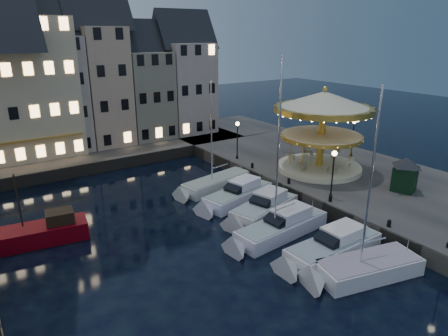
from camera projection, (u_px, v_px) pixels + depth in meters
ground at (273, 240)px, 29.73m from camera, size 160.00×160.00×0.00m
quay_east at (337, 174)px, 41.68m from camera, size 16.00×56.00×1.30m
quay_north at (66, 157)px, 47.15m from camera, size 44.00×12.00×1.30m
quaywall_e at (280, 190)px, 37.41m from camera, size 0.15×44.00×1.30m
quaywall_n at (99, 168)px, 43.53m from camera, size 48.00×0.15×1.30m
streetlamp_b at (333, 168)px, 33.06m from camera, size 0.44×0.44×4.17m
streetlamp_c at (237, 135)px, 43.61m from camera, size 0.44×0.44×4.17m
streetlamp_d at (353, 133)px, 44.55m from camera, size 0.44×0.44×4.17m
bollard_a at (389, 223)px, 28.82m from camera, size 0.30×0.30×0.57m
bollard_b at (330, 198)px, 33.13m from camera, size 0.30×0.30×0.57m
bollard_c at (289, 180)px, 37.03m from camera, size 0.30×0.30×0.57m
bollard_d at (252, 165)px, 41.34m from camera, size 0.30×0.30×0.57m
townhouse_nc at (53, 86)px, 46.09m from camera, size 6.82×8.00×14.80m
townhouse_nd at (101, 78)px, 48.99m from camera, size 5.50×8.00×15.80m
townhouse_ne at (144, 87)px, 52.38m from camera, size 6.16×8.00×12.80m
townhouse_nf at (184, 81)px, 55.45m from camera, size 6.82×8.00×13.80m
motorboat_a at (361, 270)px, 25.02m from camera, size 7.87×4.23×13.06m
motorboat_b at (329, 249)px, 27.21m from camera, size 8.42×2.57×2.15m
motorboat_c at (278, 228)px, 30.01m from camera, size 9.10×3.13×12.03m
motorboat_d at (262, 210)px, 33.25m from camera, size 7.76×4.44×2.15m
motorboat_e at (235, 196)px, 35.98m from camera, size 8.28×4.14×2.15m
motorboat_f at (213, 185)px, 39.01m from camera, size 8.69×3.68×11.49m
red_fishing_boat at (42, 233)px, 29.26m from camera, size 6.90×3.25×5.69m
carousel at (323, 116)px, 39.08m from camera, size 9.67×9.67×8.46m
ticket_kiosk at (406, 168)px, 34.88m from camera, size 2.96×2.96×3.47m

